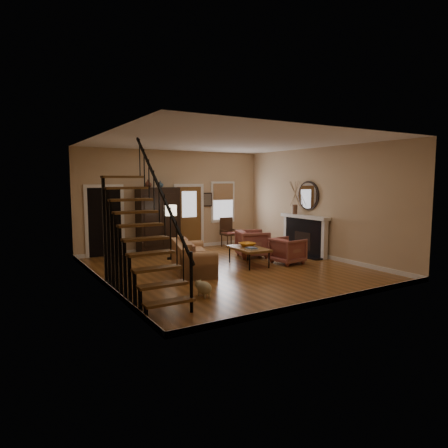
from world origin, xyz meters
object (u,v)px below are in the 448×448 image
sofa (193,257)px  armchair_right (253,244)px  floor_lamp (171,232)px  armchair_left (288,251)px  coffee_table (249,256)px  armoire (158,220)px  side_chair (229,232)px

sofa → armchair_right: bearing=35.1°
floor_lamp → armchair_left: bearing=-41.4°
sofa → armchair_right: size_ratio=2.23×
coffee_table → floor_lamp: floor_lamp is taller
coffee_table → floor_lamp: (-1.49, 1.88, 0.56)m
coffee_table → armchair_right: (0.77, 0.92, 0.16)m
armoire → sofa: (-0.22, -2.91, -0.68)m
coffee_table → side_chair: bearing=68.3°
armchair_left → floor_lamp: floor_lamp is taller
coffee_table → armchair_right: armchair_right is taller
armchair_right → sofa: bearing=126.5°
armoire → side_chair: armoire is taller
coffee_table → side_chair: (1.12, 2.82, 0.26)m
armoire → armchair_right: 3.11m
armchair_right → floor_lamp: bearing=85.1°
armoire → armchair_right: size_ratio=2.33×
floor_lamp → side_chair: size_ratio=1.57×
sofa → armchair_left: bearing=6.6°
coffee_table → armchair_right: size_ratio=1.42×
sofa → floor_lamp: floor_lamp is taller
armoire → sofa: size_ratio=1.05×
sofa → side_chair: (2.77, 2.71, 0.14)m
sofa → side_chair: side_chair is taller
side_chair → armchair_right: bearing=-100.4°
armchair_right → floor_lamp: floor_lamp is taller
armoire → coffee_table: bearing=-64.7°
armchair_left → armchair_right: (-0.30, 1.29, 0.05)m
sofa → armchair_left: (2.72, -0.49, -0.01)m
floor_lamp → side_chair: floor_lamp is taller
floor_lamp → coffee_table: bearing=-51.7°
side_chair → armchair_left: bearing=-90.9°
armoire → floor_lamp: (-0.06, -1.14, -0.25)m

